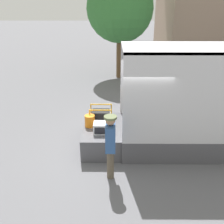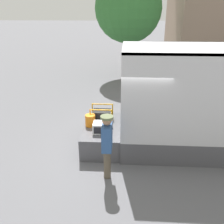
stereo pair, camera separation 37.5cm
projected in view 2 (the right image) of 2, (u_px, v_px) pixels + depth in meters
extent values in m
plane|color=slate|center=(121.00, 145.00, 7.97)|extent=(160.00, 160.00, 0.00)
cube|color=#4C4C51|center=(187.00, 137.00, 7.72)|extent=(4.09, 2.19, 0.66)
cube|color=silver|center=(186.00, 80.00, 8.10)|extent=(4.09, 0.06, 2.42)
cube|color=silver|center=(204.00, 103.00, 6.15)|extent=(4.09, 0.06, 2.42)
cube|color=silver|center=(199.00, 48.00, 6.67)|extent=(4.09, 2.19, 0.06)
cylinder|color=silver|center=(176.00, 120.00, 7.64)|extent=(0.33, 0.33, 0.42)
cube|color=#B2A893|center=(186.00, 118.00, 7.96)|extent=(0.44, 0.32, 0.27)
cube|color=#4C4C51|center=(103.00, 135.00, 7.87)|extent=(1.15, 2.08, 0.66)
cube|color=white|center=(102.00, 127.00, 7.28)|extent=(0.49, 0.39, 0.30)
cube|color=black|center=(99.00, 130.00, 7.10)|extent=(0.31, 0.01, 0.21)
cube|color=black|center=(102.00, 116.00, 7.98)|extent=(0.56, 0.42, 0.37)
cylinder|color=slate|center=(109.00, 116.00, 7.96)|extent=(0.21, 0.23, 0.23)
cylinder|color=orange|center=(90.00, 117.00, 7.74)|extent=(0.04, 0.04, 0.51)
cylinder|color=orange|center=(112.00, 117.00, 7.70)|extent=(0.04, 0.04, 0.51)
cylinder|color=orange|center=(92.00, 111.00, 8.19)|extent=(0.04, 0.04, 0.51)
cylinder|color=orange|center=(113.00, 111.00, 8.15)|extent=(0.04, 0.04, 0.51)
cylinder|color=orange|center=(101.00, 110.00, 7.63)|extent=(0.66, 0.04, 0.04)
cylinder|color=orange|center=(102.00, 104.00, 8.08)|extent=(0.66, 0.04, 0.04)
cylinder|color=orange|center=(90.00, 120.00, 7.67)|extent=(0.31, 0.31, 0.36)
cylinder|color=brown|center=(107.00, 163.00, 6.29)|extent=(0.18, 0.18, 0.83)
cube|color=#2D5189|center=(107.00, 137.00, 6.00)|extent=(0.24, 0.44, 0.66)
sphere|color=tan|center=(107.00, 121.00, 5.82)|extent=(0.23, 0.23, 0.23)
cylinder|color=#606B47|center=(107.00, 117.00, 5.79)|extent=(0.31, 0.31, 0.06)
cylinder|color=brown|center=(127.00, 59.00, 15.18)|extent=(0.36, 0.36, 2.27)
sphere|color=#337033|center=(128.00, 8.00, 14.07)|extent=(3.82, 3.82, 3.82)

